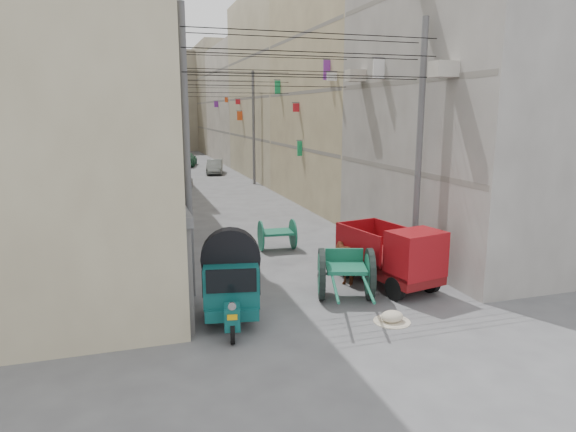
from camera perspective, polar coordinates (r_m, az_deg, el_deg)
name	(u,v)px	position (r m, az deg, el deg)	size (l,w,h in m)	color
ground	(412,379)	(10.99, 13.59, -17.15)	(140.00, 140.00, 0.00)	#4B4C4E
building_row_left	(84,94)	(42.43, -21.75, 12.44)	(8.00, 62.00, 14.00)	#B8AD8B
building_row_right	(287,96)	(44.32, -0.12, 13.17)	(8.00, 62.00, 14.00)	#9F9B95
end_cap_building	(163,102)	(74.38, -13.72, 12.24)	(22.00, 10.00, 13.00)	gray
shutters_left	(167,217)	(18.97, -13.32, -0.08)	(0.18, 14.40, 2.88)	#4E4F54
signboards	(219,143)	(30.33, -7.67, 8.08)	(8.22, 40.52, 5.67)	red
ac_units	(399,43)	(18.26, 12.19, 18.28)	(0.70, 6.55, 3.35)	#B2ACA0
utility_poles	(235,136)	(25.74, -5.89, 8.79)	(7.40, 22.20, 8.00)	#59595B
overhead_cables	(246,75)	(23.22, -4.70, 15.35)	(7.40, 22.52, 1.12)	black
auto_rickshaw	(231,280)	(13.01, -6.33, -7.09)	(1.80, 2.68, 1.82)	black
tonga_cart	(346,273)	(14.58, 6.43, -6.31)	(2.15, 3.45, 1.46)	black
mini_truck	(397,259)	(15.59, 12.00, -4.70)	(2.17, 3.65, 1.92)	black
second_cart	(277,234)	(19.59, -1.23, -2.01)	(1.39, 1.25, 1.17)	#155C42
feed_sack	(392,316)	(13.43, 11.49, -10.88)	(0.58, 0.47, 0.29)	#BEB29D
horse	(348,257)	(16.26, 6.72, -4.51)	(0.80, 1.75, 1.48)	brown
distant_car_white	(179,180)	(35.73, -11.97, 3.91)	(1.45, 3.59, 1.22)	silver
distant_car_grey	(215,167)	(44.21, -8.15, 5.45)	(1.27, 3.63, 1.20)	slate
distant_car_green	(186,159)	(51.00, -11.24, 6.20)	(1.80, 4.42, 1.28)	#1F5B3A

